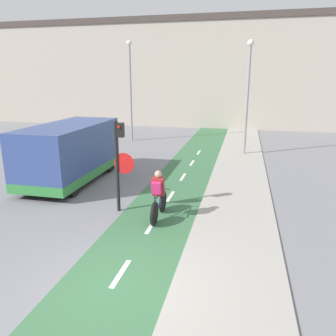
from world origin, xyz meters
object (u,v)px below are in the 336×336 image
object	(u,v)px
street_lamp_sidewalk	(248,85)
traffic_light_pole	(119,157)
street_lamp_far	(130,81)
cyclist_near	(158,197)
van	(71,154)

from	to	relation	value
street_lamp_sidewalk	traffic_light_pole	bearing A→B (deg)	-112.31
street_lamp_far	street_lamp_sidewalk	bearing A→B (deg)	-19.02
traffic_light_pole	cyclist_near	world-z (taller)	traffic_light_pole
street_lamp_far	street_lamp_sidewalk	size ratio (longest dim) A/B	1.07
street_lamp_sidewalk	van	bearing A→B (deg)	-136.19
street_lamp_far	van	distance (m)	9.79
cyclist_near	van	xyz separation A→B (m)	(-4.52, 2.91, 0.45)
cyclist_near	van	bearing A→B (deg)	147.20
street_lamp_sidewalk	van	xyz separation A→B (m)	(-7.01, -6.72, -2.62)
traffic_light_pole	street_lamp_sidewalk	size ratio (longest dim) A/B	0.48
street_lamp_far	van	size ratio (longest dim) A/B	1.26
street_lamp_far	street_lamp_sidewalk	world-z (taller)	street_lamp_far
traffic_light_pole	street_lamp_sidewalk	bearing A→B (deg)	67.69
cyclist_near	van	size ratio (longest dim) A/B	0.33
traffic_light_pole	street_lamp_far	xyz separation A→B (m)	(-3.79, 11.95, 2.20)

